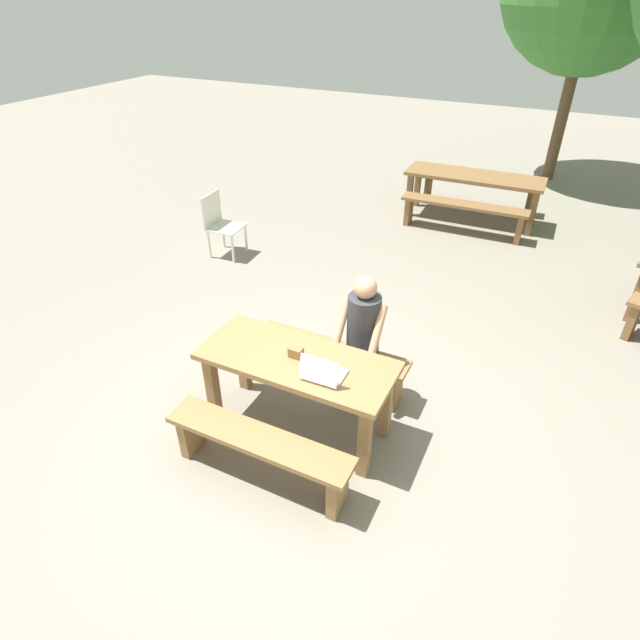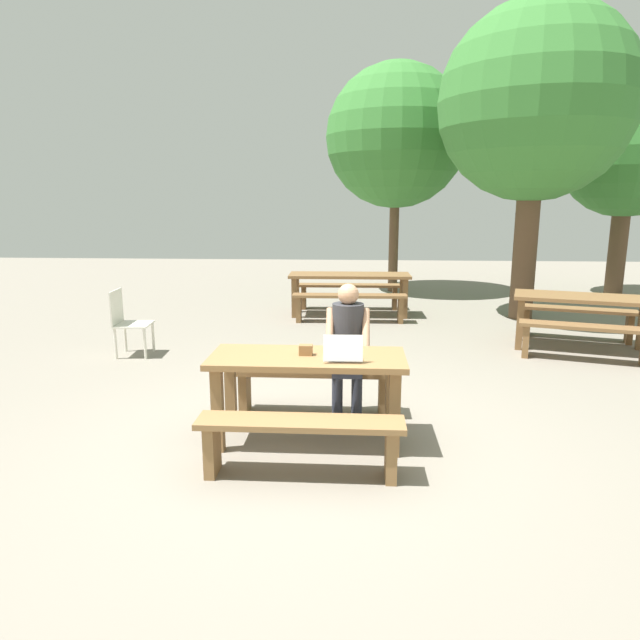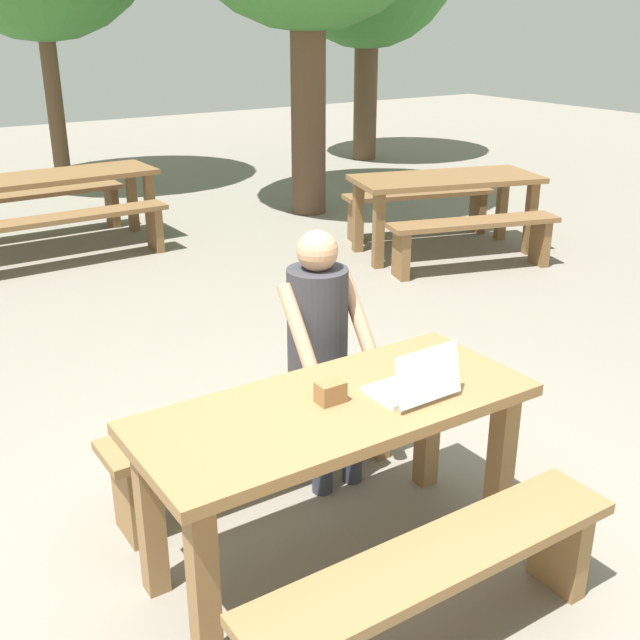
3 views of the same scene
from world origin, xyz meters
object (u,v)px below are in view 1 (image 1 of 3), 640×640
picnic_table_front (297,371)px  person_seated (362,332)px  small_pouch (296,352)px  picnic_table_mid (474,182)px  laptop (323,372)px  plastic_chair (221,223)px

picnic_table_front → person_seated: 0.69m
picnic_table_front → small_pouch: small_pouch is taller
person_seated → small_pouch: bearing=-120.4°
picnic_table_front → picnic_table_mid: size_ratio=0.76×
laptop → plastic_chair: bearing=-44.2°
laptop → plastic_chair: (-2.91, 2.70, -0.35)m
small_pouch → person_seated: (0.34, 0.58, -0.06)m
laptop → plastic_chair: 3.98m
small_pouch → picnic_table_mid: small_pouch is taller
picnic_table_mid → picnic_table_front: bearing=-94.1°
picnic_table_front → plastic_chair: (-2.61, 2.58, -0.16)m
picnic_table_front → plastic_chair: 3.67m
plastic_chair → picnic_table_front: bearing=-138.7°
laptop → plastic_chair: size_ratio=0.36×
small_pouch → person_seated: person_seated is taller
laptop → picnic_table_mid: 5.55m
small_pouch → picnic_table_mid: size_ratio=0.05×
laptop → picnic_table_mid: laptop is taller
laptop → picnic_table_mid: (-0.01, 5.54, -0.18)m
picnic_table_front → person_seated: bearing=61.3°
person_seated → plastic_chair: 3.55m
small_pouch → picnic_table_mid: (0.30, 5.40, -0.17)m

